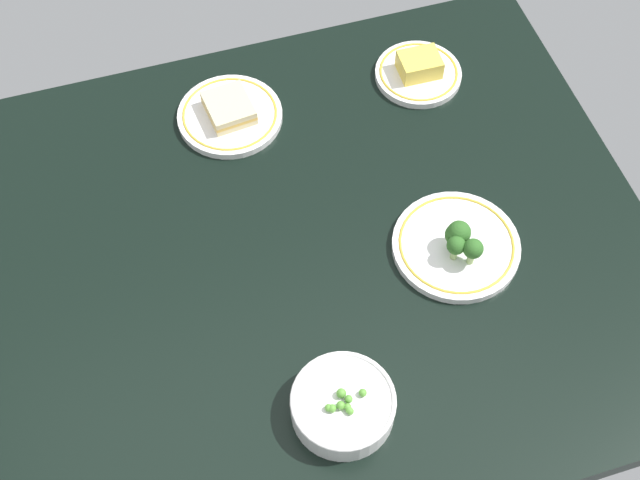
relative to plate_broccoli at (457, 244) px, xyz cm
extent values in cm
cube|color=black|center=(-22.78, 7.78, -3.75)|extent=(118.20, 103.49, 4.00)
cylinder|color=white|center=(0.07, 0.27, -0.99)|extent=(22.68, 22.68, 1.51)
torus|color=gold|center=(0.07, 0.27, -0.23)|extent=(20.46, 20.46, 0.50)
cylinder|color=#9EBC72|center=(-0.62, 0.04, 0.82)|extent=(1.37, 1.37, 2.10)
sphere|color=#2D6023|center=(-0.62, 0.04, 3.34)|extent=(3.92, 3.92, 3.92)
cylinder|color=#9EBC72|center=(0.88, -3.84, 1.24)|extent=(1.24, 1.24, 2.94)
sphere|color=#2D6023|center=(0.88, -3.84, 4.04)|extent=(3.55, 3.55, 3.55)
cylinder|color=#9EBC72|center=(-0.12, 0.08, 0.98)|extent=(1.48, 1.48, 2.42)
sphere|color=#2D6023|center=(-0.12, 0.08, 3.77)|extent=(4.22, 4.22, 4.22)
cylinder|color=#9EBC72|center=(-1.53, -2.17, 1.12)|extent=(1.16, 1.16, 2.70)
sphere|color=#2D6023|center=(-1.53, -2.17, 3.71)|extent=(3.32, 3.32, 3.32)
cylinder|color=white|center=(8.11, 40.80, -1.03)|extent=(17.43, 17.43, 1.43)
torus|color=gold|center=(8.11, 40.80, -0.31)|extent=(15.84, 15.84, 0.50)
cube|color=#F2D14C|center=(8.11, 40.80, 1.68)|extent=(8.18, 6.57, 3.99)
cylinder|color=white|center=(-30.92, 41.21, -1.01)|extent=(20.49, 20.49, 1.46)
torus|color=gold|center=(-30.92, 41.21, -0.28)|extent=(18.53, 18.53, 0.50)
cube|color=beige|center=(-30.92, 41.21, 0.32)|extent=(9.30, 10.28, 1.20)
cube|color=#E5B24C|center=(-30.92, 41.21, 1.32)|extent=(9.30, 10.28, 0.80)
cube|color=beige|center=(-30.92, 41.21, 2.32)|extent=(9.30, 10.28, 1.20)
cylinder|color=white|center=(-28.47, -22.98, 0.61)|extent=(16.44, 16.44, 4.71)
torus|color=white|center=(-28.47, -22.98, 2.97)|extent=(16.59, 16.59, 0.80)
sphere|color=#599E38|center=(-29.21, -23.94, 3.66)|extent=(1.38, 1.38, 1.38)
sphere|color=#599E38|center=(-28.27, -24.46, 3.56)|extent=(1.19, 1.19, 1.19)
sphere|color=#599E38|center=(-28.18, -25.01, 3.53)|extent=(1.13, 1.13, 1.13)
sphere|color=#599E38|center=(-31.09, -23.73, 3.57)|extent=(1.20, 1.20, 1.20)
sphere|color=#599E38|center=(-28.09, -25.23, 3.53)|extent=(1.12, 1.12, 1.12)
sphere|color=#599E38|center=(-30.58, -24.00, 3.62)|extent=(1.30, 1.30, 1.30)
sphere|color=#599E38|center=(-28.51, -22.10, 3.74)|extent=(1.55, 1.55, 1.55)
sphere|color=#599E38|center=(-25.31, -22.95, 3.61)|extent=(1.28, 1.28, 1.28)
sphere|color=#599E38|center=(-27.72, -23.28, 3.60)|extent=(1.27, 1.27, 1.27)
camera|label=1|loc=(-47.19, -71.81, 130.31)|focal=49.35mm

